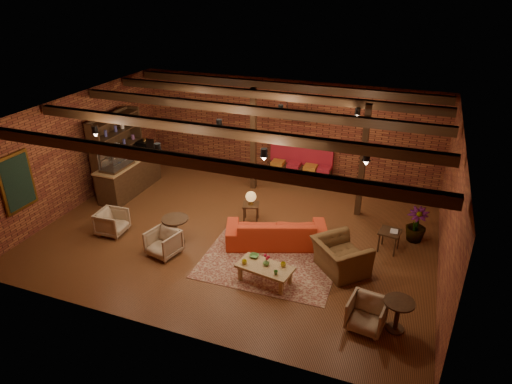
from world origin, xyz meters
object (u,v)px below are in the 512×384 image
at_px(armchair_right, 341,252).
at_px(sofa, 276,231).
at_px(side_table_book, 390,233).
at_px(coffee_table, 265,268).
at_px(round_table_right, 398,311).
at_px(armchair_b, 163,242).
at_px(round_table_left, 176,226).
at_px(armchair_far, 367,313).
at_px(armchair_a, 112,221).
at_px(side_table_lamp, 251,199).
at_px(plant_tall, 422,192).

bearing_deg(armchair_right, sofa, 26.97).
bearing_deg(side_table_book, armchair_right, -127.11).
relative_size(coffee_table, round_table_right, 1.92).
bearing_deg(round_table_right, armchair_right, 132.17).
bearing_deg(armchair_b, side_table_book, 35.95).
height_order(round_table_left, side_table_book, round_table_left).
xyz_separation_m(side_table_book, armchair_far, (-0.12, -2.94, -0.15)).
distance_m(armchair_a, side_table_book, 7.11).
xyz_separation_m(coffee_table, armchair_right, (1.48, 1.01, 0.14)).
relative_size(side_table_lamp, armchair_right, 0.78).
relative_size(round_table_left, armchair_a, 0.99).
bearing_deg(armchair_right, round_table_right, 177.94).
height_order(armchair_b, plant_tall, plant_tall).
bearing_deg(sofa, armchair_b, 10.61).
bearing_deg(round_table_right, sofa, 145.79).
height_order(side_table_book, plant_tall, plant_tall).
bearing_deg(armchair_b, armchair_a, -179.04).
bearing_deg(side_table_lamp, round_table_left, -129.74).
distance_m(sofa, side_table_book, 2.79).
xyz_separation_m(sofa, armchair_b, (-2.41, -1.44, -0.01)).
xyz_separation_m(round_table_left, side_table_book, (5.09, 1.53, 0.03)).
xyz_separation_m(side_table_lamp, plant_tall, (4.28, 0.57, 0.69)).
xyz_separation_m(armchair_right, side_table_book, (0.96, 1.26, -0.01)).
bearing_deg(round_table_left, armchair_right, 3.63).
distance_m(sofa, armchair_right, 1.85).
xyz_separation_m(armchair_far, plant_tall, (0.70, 3.65, 1.03)).
height_order(sofa, plant_tall, plant_tall).
distance_m(side_table_lamp, round_table_left, 2.18).
bearing_deg(armchair_b, armchair_right, 25.01).
bearing_deg(armchair_a, coffee_table, -100.84).
relative_size(sofa, round_table_right, 3.67).
xyz_separation_m(side_table_lamp, armchair_far, (3.58, -3.08, -0.35)).
bearing_deg(armchair_b, plant_tall, 39.88).
height_order(armchair_right, side_table_book, armchair_right).
xyz_separation_m(sofa, round_table_left, (-2.39, -0.86, 0.11)).
bearing_deg(side_table_lamp, coffee_table, -62.44).
distance_m(armchair_b, plant_tall, 6.43).
height_order(sofa, armchair_b, sofa).
bearing_deg(sofa, armchair_far, 118.48).
xyz_separation_m(side_table_lamp, armchair_right, (2.75, -1.41, -0.19)).
height_order(armchair_b, armchair_right, armchair_right).
relative_size(armchair_a, armchair_right, 0.61).
height_order(sofa, coffee_table, sofa).
height_order(round_table_left, armchair_right, armchair_right).
height_order(coffee_table, armchair_far, armchair_far).
relative_size(coffee_table, armchair_right, 1.12).
height_order(armchair_b, armchair_far, armchair_b).
distance_m(round_table_left, round_table_right, 5.68).
relative_size(coffee_table, side_table_lamp, 1.43).
height_order(coffee_table, side_table_book, coffee_table).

